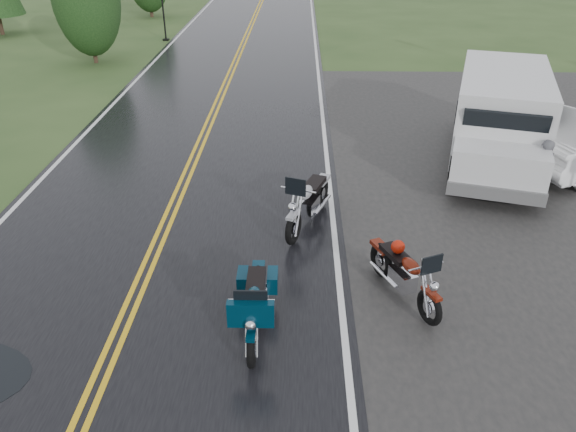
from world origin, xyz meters
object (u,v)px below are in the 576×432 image
object	(u,v)px
motorcycle_teal	(251,333)
lamp_post_far_left	(162,4)
van_white	(459,143)
motorcycle_silver	(293,216)
motorcycle_red	(431,295)
person_at_van	(541,172)

from	to	relation	value
motorcycle_teal	lamp_post_far_left	bearing A→B (deg)	104.73
van_white	lamp_post_far_left	distance (m)	21.30
motorcycle_silver	motorcycle_red	bearing A→B (deg)	-26.87
motorcycle_red	motorcycle_teal	bearing A→B (deg)	175.82
motorcycle_silver	motorcycle_teal	bearing A→B (deg)	-78.74
van_white	person_at_van	xyz separation A→B (m)	(1.83, -0.69, -0.46)
person_at_van	lamp_post_far_left	size ratio (longest dim) A/B	0.42
motorcycle_teal	van_white	world-z (taller)	van_white
lamp_post_far_left	motorcycle_silver	bearing A→B (deg)	-71.06
van_white	lamp_post_far_left	size ratio (longest dim) A/B	1.69
motorcycle_red	motorcycle_silver	distance (m)	3.47
motorcycle_red	van_white	world-z (taller)	van_white
person_at_van	motorcycle_teal	bearing A→B (deg)	38.00
motorcycle_teal	motorcycle_silver	world-z (taller)	motorcycle_silver
motorcycle_teal	van_white	size ratio (longest dim) A/B	0.35
van_white	motorcycle_red	bearing A→B (deg)	-90.89
motorcycle_red	lamp_post_far_left	bearing A→B (deg)	88.26
person_at_van	motorcycle_red	bearing A→B (deg)	49.48
van_white	motorcycle_teal	bearing A→B (deg)	-109.18
motorcycle_silver	lamp_post_far_left	size ratio (longest dim) A/B	0.65
motorcycle_silver	person_at_van	xyz separation A→B (m)	(5.87, 2.14, 0.07)
van_white	person_at_van	bearing A→B (deg)	-3.96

